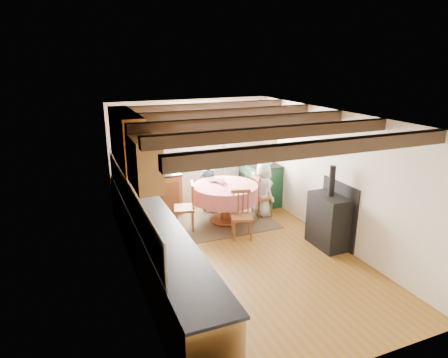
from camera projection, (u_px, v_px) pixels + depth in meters
name	position (u px, v px, depth m)	size (l,w,h in m)	color
floor	(242.00, 255.00, 6.71)	(3.60, 5.50, 0.00)	brown
ceiling	(244.00, 116.00, 6.00)	(3.60, 5.50, 0.00)	white
wall_back	(191.00, 153.00, 8.78)	(3.60, 0.00, 2.40)	silver
wall_front	(359.00, 271.00, 3.93)	(3.60, 0.00, 2.40)	silver
wall_left	(131.00, 205.00, 5.70)	(0.00, 5.50, 2.40)	silver
wall_right	(333.00, 177.00, 7.01)	(0.00, 5.50, 2.40)	silver
beam_a	(322.00, 148.00, 4.26)	(3.60, 0.16, 0.16)	#332319
beam_b	(276.00, 133.00, 5.14)	(3.60, 0.16, 0.16)	#332319
beam_c	(244.00, 122.00, 6.03)	(3.60, 0.16, 0.16)	#332319
beam_d	(220.00, 114.00, 6.91)	(3.60, 0.16, 0.16)	#332319
beam_e	(201.00, 107.00, 7.79)	(3.60, 0.16, 0.16)	#332319
splash_left	(129.00, 198.00, 5.97)	(0.02, 4.50, 0.55)	beige
splash_back	(147.00, 158.00, 8.40)	(1.40, 0.02, 0.55)	beige
base_cabinet_left	(154.00, 248.00, 6.03)	(0.60, 5.30, 0.88)	#98621F
base_cabinet_back	(149.00, 195.00, 8.36)	(1.30, 0.60, 0.88)	#98621F
worktop_left	(154.00, 220.00, 5.90)	(0.64, 5.30, 0.04)	black
worktop_back	(148.00, 175.00, 8.20)	(1.30, 0.64, 0.04)	black
wall_cabinet_glass	(126.00, 138.00, 6.60)	(0.34, 1.80, 0.90)	#98621F
wall_cabinet_solid	(144.00, 162.00, 5.29)	(0.34, 0.90, 0.70)	#98621F
window_frame	(195.00, 135.00, 8.69)	(1.34, 0.03, 1.54)	white
window_pane	(195.00, 135.00, 8.69)	(1.20, 0.01, 1.40)	white
curtain_left	(159.00, 162.00, 8.45)	(0.35, 0.10, 2.10)	white
curtain_right	(231.00, 155.00, 9.07)	(0.35, 0.10, 2.10)	white
curtain_rod	(196.00, 109.00, 8.43)	(0.03, 0.03, 2.00)	black
wall_picture	(271.00, 129.00, 8.88)	(0.04, 0.50, 0.60)	gold
wall_plate	(234.00, 128.00, 8.99)	(0.30, 0.30, 0.02)	silver
rug	(225.00, 221.00, 8.10)	(1.93, 1.50, 0.01)	brown
dining_table	(225.00, 204.00, 7.99)	(1.32, 1.32, 0.80)	tan
chair_near	(242.00, 215.00, 7.24)	(0.39, 0.41, 0.91)	brown
chair_left	(184.00, 206.00, 7.61)	(0.41, 0.43, 0.96)	brown
chair_right	(262.00, 195.00, 8.29)	(0.39, 0.41, 0.91)	brown
aga_range	(259.00, 182.00, 9.06)	(0.69, 1.07, 0.98)	#144027
cast_iron_stove	(330.00, 207.00, 6.85)	(0.45, 0.75, 1.50)	black
child_far	(208.00, 185.00, 8.52)	(0.43, 0.28, 1.18)	#324253
child_right	(263.00, 189.00, 8.27)	(0.57, 0.37, 1.17)	silver
bowl_a	(213.00, 180.00, 8.11)	(0.24, 0.24, 0.06)	silver
bowl_b	(221.00, 181.00, 8.01)	(0.22, 0.22, 0.07)	silver
cup	(222.00, 183.00, 7.85)	(0.10, 0.10, 0.09)	silver
canister_tall	(134.00, 170.00, 8.11)	(0.13, 0.13, 0.22)	#262628
canister_wide	(150.00, 168.00, 8.22)	(0.20, 0.20, 0.22)	#262628
canister_slim	(155.00, 167.00, 8.15)	(0.11, 0.11, 0.30)	#262628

